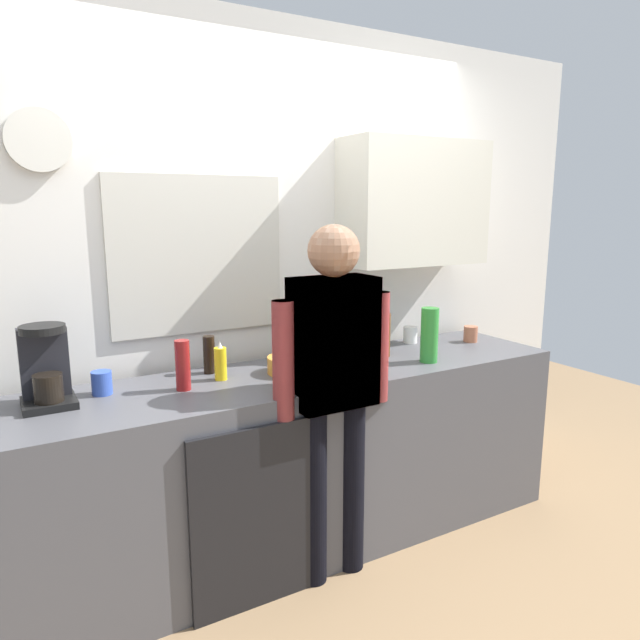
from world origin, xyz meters
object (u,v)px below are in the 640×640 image
object	(u,v)px
cup_blue_mug	(102,383)
storage_canister	(300,345)
bottle_red_vinegar	(183,365)
bottle_clear_soda	(429,335)
bottle_amber_beer	(385,335)
dish_soap	(221,363)
person_at_sink	(333,376)
coffee_maker	(45,369)
bottle_green_wine	(333,331)
bottle_dark_sauce	(209,355)
cup_terracotta_mug	(471,334)
cup_white_mug	(410,335)
mixing_bowl	(290,365)
person_guest	(333,376)

from	to	relation	value
cup_blue_mug	storage_canister	bearing A→B (deg)	3.51
bottle_red_vinegar	bottle_clear_soda	size ratio (longest dim) A/B	0.79
bottle_amber_beer	dish_soap	size ratio (longest dim) A/B	1.28
bottle_clear_soda	person_at_sink	distance (m)	0.68
coffee_maker	dish_soap	world-z (taller)	coffee_maker
bottle_green_wine	person_at_sink	bearing A→B (deg)	-121.28
coffee_maker	bottle_dark_sauce	distance (m)	0.72
bottle_green_wine	bottle_clear_soda	size ratio (longest dim) A/B	1.07
bottle_red_vinegar	bottle_amber_beer	xyz separation A→B (m)	(1.09, 0.03, 0.01)
coffee_maker	cup_terracotta_mug	bearing A→B (deg)	-0.93
coffee_maker	cup_blue_mug	xyz separation A→B (m)	(0.21, 0.03, -0.10)
bottle_dark_sauce	cup_terracotta_mug	size ratio (longest dim) A/B	1.96
bottle_dark_sauce	bottle_green_wine	world-z (taller)	bottle_green_wine
bottle_green_wine	person_at_sink	distance (m)	0.51
bottle_green_wine	cup_blue_mug	distance (m)	1.15
bottle_red_vinegar	bottle_clear_soda	bearing A→B (deg)	-8.11
bottle_green_wine	cup_terracotta_mug	distance (m)	0.91
cup_white_mug	dish_soap	bearing A→B (deg)	-173.29
cup_terracotta_mug	mixing_bowl	bearing A→B (deg)	-177.76
coffee_maker	bottle_clear_soda	size ratio (longest dim) A/B	1.18
bottle_amber_beer	cup_white_mug	xyz separation A→B (m)	(0.31, 0.17, -0.07)
cup_white_mug	person_guest	xyz separation A→B (m)	(-0.84, -0.52, 0.01)
cup_white_mug	storage_canister	distance (m)	0.74
bottle_clear_soda	cup_terracotta_mug	xyz separation A→B (m)	(0.51, 0.22, -0.09)
cup_white_mug	storage_canister	size ratio (longest dim) A/B	0.56
bottle_amber_beer	dish_soap	bearing A→B (deg)	178.14
dish_soap	cup_blue_mug	bearing A→B (deg)	174.33
cup_white_mug	storage_canister	xyz separation A→B (m)	(-0.74, -0.03, 0.04)
cup_blue_mug	storage_canister	distance (m)	0.99
bottle_clear_soda	person_at_sink	world-z (taller)	person_at_sink
coffee_maker	cup_white_mug	bearing A→B (deg)	3.51
bottle_amber_beer	cup_terracotta_mug	world-z (taller)	bottle_amber_beer
bottle_green_wine	cup_blue_mug	world-z (taller)	bottle_green_wine
cup_terracotta_mug	cup_white_mug	bearing A→B (deg)	154.37
bottle_green_wine	mixing_bowl	world-z (taller)	bottle_green_wine
mixing_bowl	cup_terracotta_mug	bearing A→B (deg)	2.24
cup_blue_mug	cup_terracotta_mug	world-z (taller)	cup_blue_mug
bottle_red_vinegar	dish_soap	size ratio (longest dim) A/B	1.22
bottle_red_vinegar	bottle_amber_beer	world-z (taller)	bottle_amber_beer
bottle_dark_sauce	storage_canister	size ratio (longest dim) A/B	1.06
bottle_green_wine	bottle_clear_soda	bearing A→B (deg)	-35.56
coffee_maker	bottle_amber_beer	bearing A→B (deg)	-1.89
cup_blue_mug	person_at_sink	world-z (taller)	person_at_sink
dish_soap	person_at_sink	world-z (taller)	person_at_sink
bottle_red_vinegar	bottle_clear_soda	xyz separation A→B (m)	(1.22, -0.17, 0.03)
coffee_maker	storage_canister	bearing A→B (deg)	4.15
bottle_green_wine	dish_soap	distance (m)	0.64
bottle_green_wine	storage_canister	xyz separation A→B (m)	(-0.16, 0.06, -0.06)
storage_canister	person_at_sink	world-z (taller)	person_at_sink
bottle_amber_beer	storage_canister	distance (m)	0.45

